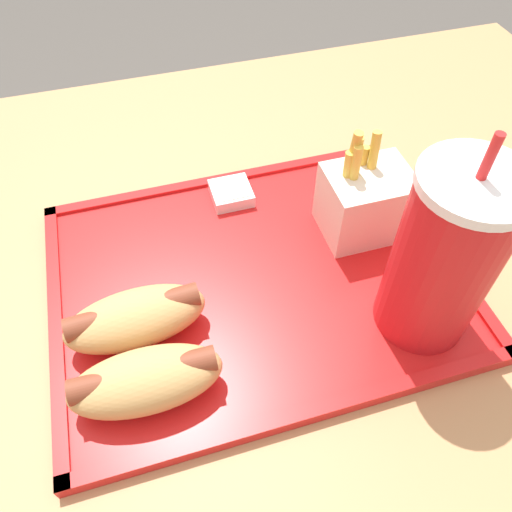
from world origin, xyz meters
TOP-DOWN VIEW (x-y plane):
  - ground_plane at (0.00, 0.00)m, footprint 8.00×8.00m
  - dining_table at (0.00, 0.00)m, footprint 1.11×0.88m
  - food_tray at (-0.01, -0.03)m, footprint 0.39×0.30m
  - soda_cup at (-0.14, 0.05)m, footprint 0.08×0.08m
  - hot_dog_far at (0.11, 0.06)m, footprint 0.12×0.06m
  - hot_dog_near at (0.11, -0.00)m, footprint 0.13×0.06m
  - fries_carton at (-0.13, -0.06)m, footprint 0.08×0.07m
  - sauce_cup_mayo at (-0.01, -0.14)m, footprint 0.04×0.04m

SIDE VIEW (x-z plane):
  - ground_plane at x=0.00m, z-range 0.00..0.00m
  - dining_table at x=0.00m, z-range 0.00..0.76m
  - food_tray at x=-0.01m, z-range 0.76..0.78m
  - sauce_cup_mayo at x=-0.01m, z-range 0.77..0.79m
  - hot_dog_far at x=0.11m, z-range 0.78..0.82m
  - hot_dog_near at x=0.11m, z-range 0.78..0.82m
  - fries_carton at x=-0.13m, z-range 0.75..0.87m
  - soda_cup at x=-0.14m, z-range 0.76..0.96m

